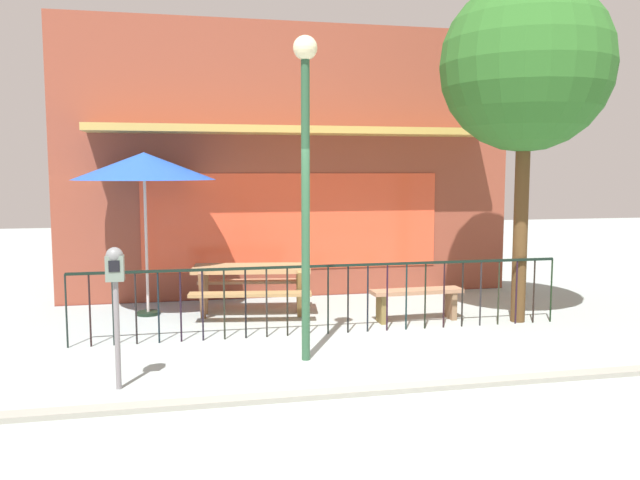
{
  "coord_description": "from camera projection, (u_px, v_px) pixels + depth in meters",
  "views": [
    {
      "loc": [
        -1.94,
        -6.93,
        2.25
      ],
      "look_at": [
        -0.03,
        2.02,
        1.27
      ],
      "focal_mm": 36.3,
      "sensor_mm": 36.0,
      "label": 1
    }
  ],
  "objects": [
    {
      "name": "ground",
      "position": [
        359.0,
        368.0,
        7.38
      ],
      "size": [
        40.0,
        40.0,
        0.0
      ],
      "primitive_type": "plane",
      "color": "#94A09D"
    },
    {
      "name": "pub_storefront",
      "position": [
        292.0,
        162.0,
        11.57
      ],
      "size": [
        8.12,
        1.25,
        4.82
      ],
      "color": "#512624",
      "rests_on": "ground"
    },
    {
      "name": "patio_fence_front",
      "position": [
        328.0,
        287.0,
        8.88
      ],
      "size": [
        6.84,
        0.04,
        0.97
      ],
      "color": "black",
      "rests_on": "ground"
    },
    {
      "name": "picnic_table_left",
      "position": [
        252.0,
        277.0,
        10.03
      ],
      "size": [
        1.98,
        1.61,
        0.79
      ],
      "color": "#A77B4F",
      "rests_on": "ground"
    },
    {
      "name": "patio_umbrella",
      "position": [
        144.0,
        167.0,
        9.88
      ],
      "size": [
        2.17,
        2.17,
        2.53
      ],
      "color": "black",
      "rests_on": "ground"
    },
    {
      "name": "patio_bench",
      "position": [
        417.0,
        298.0,
        9.7
      ],
      "size": [
        1.41,
        0.36,
        0.48
      ],
      "color": "#9F7052",
      "rests_on": "ground"
    },
    {
      "name": "parking_meter_near",
      "position": [
        115.0,
        280.0,
        6.57
      ],
      "size": [
        0.18,
        0.17,
        1.48
      ],
      "color": "slate",
      "rests_on": "ground"
    },
    {
      "name": "street_tree",
      "position": [
        526.0,
        67.0,
        9.29
      ],
      "size": [
        2.47,
        2.47,
        4.99
      ],
      "color": "#4F361C",
      "rests_on": "ground"
    },
    {
      "name": "street_lamp",
      "position": [
        305.0,
        151.0,
        7.46
      ],
      "size": [
        0.28,
        0.28,
        3.78
      ],
      "color": "#295135",
      "rests_on": "ground"
    },
    {
      "name": "curb_edge",
      "position": [
        381.0,
        392.0,
        6.59
      ],
      "size": [
        11.36,
        0.2,
        0.11
      ],
      "primitive_type": "cube",
      "color": "gray",
      "rests_on": "ground"
    }
  ]
}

